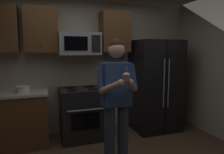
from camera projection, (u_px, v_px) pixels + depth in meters
wall_back at (85, 66)px, 4.15m from camera, size 4.40×0.10×2.60m
oven_range at (82, 113)px, 3.84m from camera, size 0.76×0.70×0.93m
microwave at (79, 44)px, 3.80m from camera, size 0.74×0.41×0.40m
refrigerator at (156, 86)px, 4.24m from camera, size 0.90×0.75×1.80m
cabinet_row_upper at (45, 30)px, 3.63m from camera, size 2.78×0.36×0.76m
counter_left at (3, 121)px, 3.44m from camera, size 1.44×0.66×0.92m
bowl_large_white at (23, 89)px, 3.45m from camera, size 0.22×0.22×0.10m
person at (117, 96)px, 2.85m from camera, size 0.60×0.48×1.76m
cupcake at (126, 77)px, 2.50m from camera, size 0.09×0.09×0.17m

